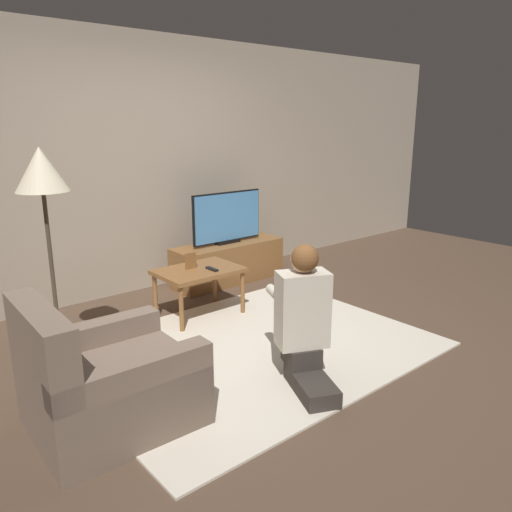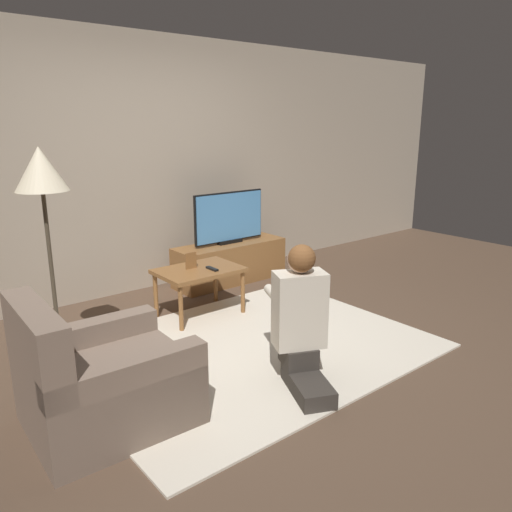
{
  "view_description": "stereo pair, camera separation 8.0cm",
  "coord_description": "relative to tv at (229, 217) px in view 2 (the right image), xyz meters",
  "views": [
    {
      "loc": [
        -2.32,
        -2.78,
        1.74
      ],
      "look_at": [
        0.42,
        0.46,
        0.6
      ],
      "focal_mm": 35.0,
      "sensor_mm": 36.0,
      "label": 1
    },
    {
      "loc": [
        -2.26,
        -2.83,
        1.74
      ],
      "look_at": [
        0.42,
        0.46,
        0.6
      ],
      "focal_mm": 35.0,
      "sensor_mm": 36.0,
      "label": 2
    }
  ],
  "objects": [
    {
      "name": "picture_frame",
      "position": [
        -0.87,
        -0.61,
        -0.2
      ],
      "size": [
        0.11,
        0.01,
        0.15
      ],
      "color": "brown",
      "rests_on": "coffee_table"
    },
    {
      "name": "remote",
      "position": [
        -0.75,
        -0.76,
        -0.27
      ],
      "size": [
        0.04,
        0.15,
        0.02
      ],
      "color": "black",
      "rests_on": "coffee_table"
    },
    {
      "name": "wall_back",
      "position": [
        -0.9,
        0.42,
        0.57
      ],
      "size": [
        10.0,
        0.06,
        2.6
      ],
      "color": "tan",
      "rests_on": "ground_plane"
    },
    {
      "name": "floor_lamp",
      "position": [
        -2.12,
        -0.73,
        0.6
      ],
      "size": [
        0.36,
        0.36,
        1.58
      ],
      "color": "#4C4233",
      "rests_on": "ground_plane"
    },
    {
      "name": "ground_plane",
      "position": [
        -0.9,
        -1.51,
        -0.73
      ],
      "size": [
        10.0,
        10.0,
        0.0
      ],
      "primitive_type": "plane",
      "color": "brown"
    },
    {
      "name": "person_kneeling",
      "position": [
        -0.97,
        -2.12,
        -0.26
      ],
      "size": [
        0.57,
        0.86,
        0.96
      ],
      "rotation": [
        0.0,
        0.0,
        2.71
      ],
      "color": "#332D28",
      "rests_on": "rug"
    },
    {
      "name": "tv",
      "position": [
        0.0,
        0.0,
        0.0
      ],
      "size": [
        0.88,
        0.08,
        0.57
      ],
      "color": "black",
      "rests_on": "tv_stand"
    },
    {
      "name": "coffee_table",
      "position": [
        -0.82,
        -0.65,
        -0.33
      ],
      "size": [
        0.74,
        0.52,
        0.45
      ],
      "color": "brown",
      "rests_on": "ground_plane"
    },
    {
      "name": "armchair",
      "position": [
        -2.21,
        -1.75,
        -0.47
      ],
      "size": [
        0.92,
        0.8,
        0.81
      ],
      "rotation": [
        0.0,
        0.0,
        1.54
      ],
      "color": "#7A6656",
      "rests_on": "ground_plane"
    },
    {
      "name": "rug",
      "position": [
        -0.9,
        -1.51,
        -0.72
      ],
      "size": [
        2.66,
        2.05,
        0.02
      ],
      "color": "beige",
      "rests_on": "ground_plane"
    },
    {
      "name": "tv_stand",
      "position": [
        0.0,
        -0.0,
        -0.51
      ],
      "size": [
        1.29,
        0.41,
        0.44
      ],
      "color": "brown",
      "rests_on": "ground_plane"
    }
  ]
}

